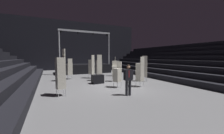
{
  "coord_description": "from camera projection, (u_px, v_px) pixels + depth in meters",
  "views": [
    {
      "loc": [
        -4.21,
        -8.53,
        2.13
      ],
      "look_at": [
        -0.12,
        0.26,
        1.4
      ],
      "focal_mm": 21.76,
      "sensor_mm": 36.0,
      "label": 1
    }
  ],
  "objects": [
    {
      "name": "bleacher_bank_right",
      "position": [
        181.0,
        60.0,
        13.78
      ],
      "size": [
        6.0,
        24.0,
        3.6
      ],
      "rotation": [
        0.0,
        0.0,
        -1.57
      ],
      "color": "black",
      "rests_on": "ground_plane"
    },
    {
      "name": "equipment_road_case",
      "position": [
        98.0,
        79.0,
        10.86
      ],
      "size": [
        0.94,
        0.66,
        0.7
      ],
      "primitive_type": "cube",
      "rotation": [
        0.0,
        0.0,
        0.07
      ],
      "color": "black",
      "rests_on": "ground_plane"
    },
    {
      "name": "chair_stack_aisle_right",
      "position": [
        61.0,
        73.0,
        7.32
      ],
      "size": [
        0.52,
        0.52,
        2.56
      ],
      "rotation": [
        0.0,
        0.0,
        1.79
      ],
      "color": "#B2B5BA",
      "rests_on": "ground_plane"
    },
    {
      "name": "chair_stack_front_right",
      "position": [
        70.0,
        69.0,
        12.9
      ],
      "size": [
        0.48,
        0.48,
        1.96
      ],
      "rotation": [
        0.0,
        0.0,
        0.1
      ],
      "color": "#B2B5BA",
      "rests_on": "ground_plane"
    },
    {
      "name": "chair_stack_rear_centre",
      "position": [
        60.0,
        71.0,
        11.91
      ],
      "size": [
        0.45,
        0.45,
        1.79
      ],
      "rotation": [
        0.0,
        0.0,
        6.27
      ],
      "color": "#B2B5BA",
      "rests_on": "ground_plane"
    },
    {
      "name": "chair_stack_aisle_left",
      "position": [
        117.0,
        75.0,
        9.4
      ],
      "size": [
        0.57,
        0.57,
        1.79
      ],
      "rotation": [
        0.0,
        0.0,
        1.93
      ],
      "color": "#B2B5BA",
      "rests_on": "ground_plane"
    },
    {
      "name": "man_with_tie",
      "position": [
        128.0,
        78.0,
        7.41
      ],
      "size": [
        0.57,
        0.31,
        1.71
      ],
      "rotation": [
        0.0,
        0.0,
        2.93
      ],
      "color": "black",
      "rests_on": "ground_plane"
    },
    {
      "name": "arena_end_wall",
      "position": [
        76.0,
        46.0,
        22.9
      ],
      "size": [
        22.0,
        0.3,
        8.0
      ],
      "primitive_type": "cube",
      "color": "black",
      "rests_on": "ground_plane"
    },
    {
      "name": "ground_plane",
      "position": [
        115.0,
        87.0,
        9.64
      ],
      "size": [
        22.0,
        30.0,
        0.1
      ],
      "primitive_type": "cube",
      "color": "slate"
    },
    {
      "name": "chair_stack_mid_left",
      "position": [
        115.0,
        71.0,
        11.7
      ],
      "size": [
        0.58,
        0.58,
        1.79
      ],
      "rotation": [
        0.0,
        0.0,
        2.72
      ],
      "color": "#B2B5BA",
      "rests_on": "ground_plane"
    },
    {
      "name": "stage_riser",
      "position": [
        84.0,
        68.0,
        18.26
      ],
      "size": [
        6.68,
        3.38,
        5.31
      ],
      "color": "black",
      "rests_on": "ground_plane"
    },
    {
      "name": "chair_stack_mid_right",
      "position": [
        99.0,
        68.0,
        12.02
      ],
      "size": [
        0.46,
        0.46,
        2.31
      ],
      "rotation": [
        0.0,
        0.0,
        6.25
      ],
      "color": "#B2B5BA",
      "rests_on": "ground_plane"
    },
    {
      "name": "chair_stack_rear_left",
      "position": [
        117.0,
        66.0,
        15.04
      ],
      "size": [
        0.57,
        0.57,
        2.14
      ],
      "rotation": [
        0.0,
        0.0,
        4.33
      ],
      "color": "#B2B5BA",
      "rests_on": "ground_plane"
    },
    {
      "name": "chair_stack_front_left",
      "position": [
        144.0,
        69.0,
        11.72
      ],
      "size": [
        0.6,
        0.6,
        2.22
      ],
      "rotation": [
        0.0,
        0.0,
        5.74
      ],
      "color": "#B2B5BA",
      "rests_on": "ground_plane"
    },
    {
      "name": "chair_stack_mid_centre",
      "position": [
        92.0,
        67.0,
        13.46
      ],
      "size": [
        0.61,
        0.61,
        2.31
      ],
      "rotation": [
        0.0,
        0.0,
        0.59
      ],
      "color": "#B2B5BA",
      "rests_on": "ground_plane"
    },
    {
      "name": "chair_stack_rear_right",
      "position": [
        140.0,
        72.0,
        9.63
      ],
      "size": [
        0.55,
        0.55,
        2.14
      ],
      "rotation": [
        0.0,
        0.0,
        0.3
      ],
      "color": "#B2B5BA",
      "rests_on": "ground_plane"
    }
  ]
}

